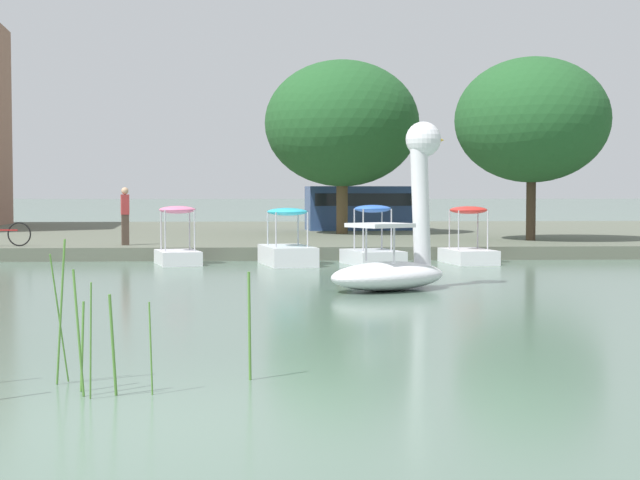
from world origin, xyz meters
The scene contains 13 objects.
ground_plane centered at (0.00, 0.00, 0.00)m, with size 522.97×522.97×0.00m, color #567060.
shore_bank_far centered at (0.00, 30.84, 0.19)m, with size 122.60×23.57×0.37m, color #5B6051.
swan_boat centered at (3.67, 10.96, 0.87)m, with size 2.88×2.50×3.28m.
pedal_boat_red centered at (6.50, 17.91, 0.43)m, with size 1.34×2.06×1.51m.
pedal_boat_blue centered at (3.91, 17.59, 0.40)m, with size 1.63×2.12×1.56m.
pedal_boat_cyan centered at (1.68, 17.60, 0.45)m, with size 1.57×2.47×1.48m.
pedal_boat_pink centered at (-1.18, 17.90, 0.46)m, with size 1.40×1.93×1.53m.
tree_broadleaf_left centered at (3.90, 27.80, 4.37)m, with size 7.94×7.95×6.29m.
tree_sapling_by_fence centered at (9.44, 22.52, 4.14)m, with size 5.74×5.94×5.72m.
person_on_path centered at (-2.90, 20.43, 1.24)m, with size 0.26×0.24×1.66m.
bicycle_parked centered at (-6.27, 20.09, 0.72)m, with size 1.64×0.23×0.69m.
parked_van centered at (5.00, 31.34, 1.32)m, with size 4.60×2.13×1.74m.
reed_clump_foreground centered at (-0.76, 1.36, 0.58)m, with size 2.98×1.03×1.44m.
Camera 1 is at (1.12, -8.01, 1.90)m, focal length 55.39 mm.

